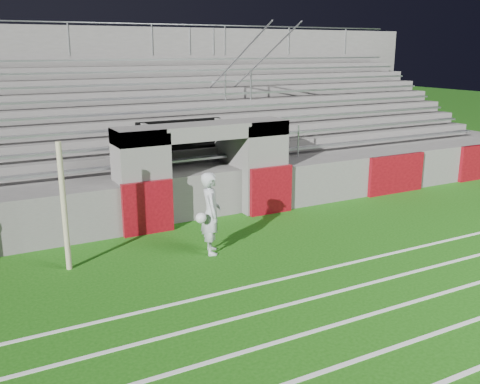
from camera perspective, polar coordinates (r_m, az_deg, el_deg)
ground at (r=11.94m, az=3.26°, el=-7.21°), size 90.00×90.00×0.00m
field_post at (r=11.57m, az=-18.27°, el=-1.55°), size 0.12×0.12×2.73m
field_markings at (r=8.57m, az=21.85°, el=-17.93°), size 28.00×8.09×0.01m
stadium_structure at (r=18.57m, az=-9.62°, el=5.46°), size 26.00×8.48×5.42m
goalkeeper_with_ball at (r=12.02m, az=-3.14°, el=-2.28°), size 0.78×0.79×1.89m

